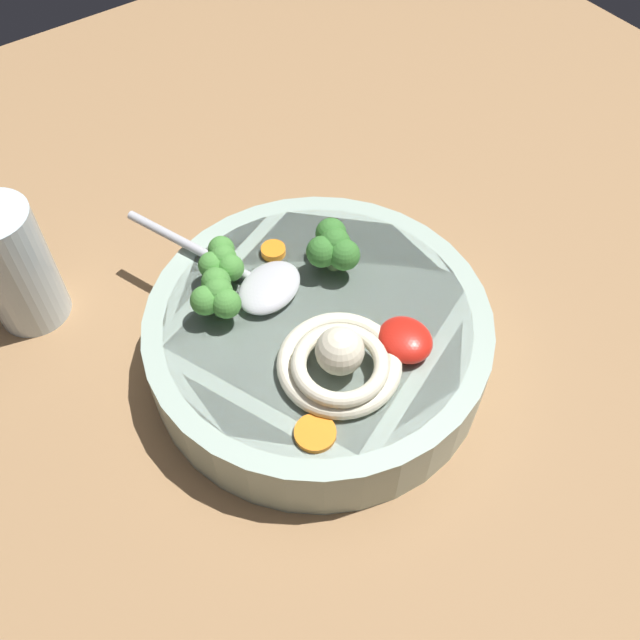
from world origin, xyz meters
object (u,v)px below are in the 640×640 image
(soup_bowl, at_px, (320,341))
(soup_spoon, at_px, (256,280))
(drinking_glass, at_px, (14,266))
(noodle_pile, at_px, (340,361))

(soup_bowl, xyz_separation_m, soup_spoon, (-0.06, -0.02, 0.04))
(soup_bowl, distance_m, soup_spoon, 0.07)
(soup_spoon, distance_m, drinking_glass, 0.20)
(drinking_glass, bearing_deg, soup_spoon, 48.57)
(soup_spoon, relative_size, drinking_glass, 1.46)
(soup_spoon, bearing_deg, noodle_pile, 162.47)
(soup_spoon, bearing_deg, drinking_glass, 27.68)
(noodle_pile, distance_m, soup_spoon, 0.11)
(noodle_pile, distance_m, drinking_glass, 0.29)
(noodle_pile, xyz_separation_m, drinking_glass, (-0.24, -0.16, -0.01))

